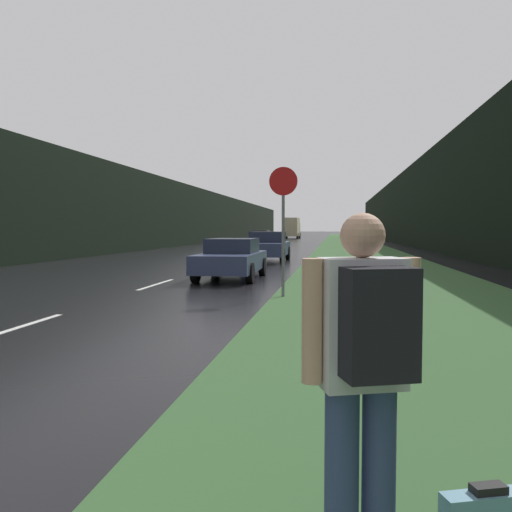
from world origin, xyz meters
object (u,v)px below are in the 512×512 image
Objects in this scene: car_oncoming at (261,238)px; delivery_truck at (292,228)px; hitchhiker_with_backpack at (364,365)px; car_passing_far at (267,246)px; car_passing_near at (232,258)px; stop_sign at (283,219)px.

car_oncoming is 0.51× the size of delivery_truck.
car_oncoming is 36.70m from delivery_truck.
hitchhiker_with_backpack is 0.36× the size of car_passing_far.
car_oncoming is (-3.61, 23.86, 0.02)m from car_passing_far.
delivery_truck reaches higher than hitchhiker_with_backpack.
car_passing_far reaches higher than car_passing_near.
stop_sign is at bearing -85.63° from delivery_truck.
car_passing_far is 60.67m from delivery_truck.
delivery_truck is at bearing 94.37° from stop_sign.
car_oncoming is (-3.61, 33.04, 0.10)m from car_passing_near.
stop_sign is at bearing -81.40° from car_oncoming.
car_passing_near is at bearing 115.08° from stop_sign.
stop_sign reaches higher than car_passing_near.
car_oncoming is at bearing 79.60° from hitchhiker_with_backpack.
car_oncoming is at bearing -81.41° from car_passing_far.
car_oncoming is at bearing -90.00° from delivery_truck.
stop_sign is 1.80× the size of hitchhiker_with_backpack.
car_passing_near is at bearing 84.50° from hitchhiker_with_backpack.
car_passing_far is 1.13× the size of car_oncoming.
hitchhiker_with_backpack is 23.72m from car_passing_far.
hitchhiker_with_backpack is at bearing -85.25° from delivery_truck.
car_passing_far is (-2.06, 13.57, -1.08)m from stop_sign.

